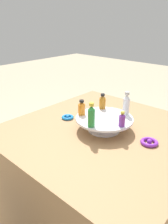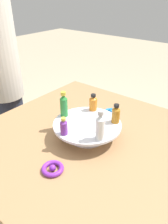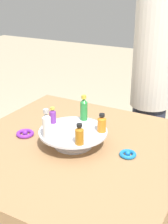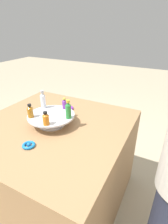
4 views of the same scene
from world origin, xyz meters
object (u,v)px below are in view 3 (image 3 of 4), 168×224
Objects in this scene: bottle_clear at (47,125)px; ribbon_bow_purple at (25,134)px; bottle_amber at (79,135)px; bottle_green at (84,109)px; ribbon_bow_blue at (128,154)px; person_figure at (151,86)px; bottle_purple at (53,116)px; display_stand at (73,135)px; bottle_orange at (102,123)px.

bottle_clear reaches higher than ribbon_bow_purple.
bottle_green is (0.24, 0.11, 0.02)m from bottle_amber.
ribbon_bow_purple is (-0.07, 0.56, 0.00)m from ribbon_bow_blue.
person_figure is at bearing -10.09° from bottle_clear.
ribbon_bow_purple is (-0.06, 0.14, -0.11)m from bottle_purple.
bottle_amber is at bearing -137.36° from display_stand.
display_stand is 0.16m from bottle_purple.
ribbon_bow_purple is 0.06× the size of person_figure.
bottle_amber is at bearing -83.36° from bottle_clear.
bottle_green reaches higher than ribbon_bow_purple.
ribbon_bow_purple is at bearing 67.09° from bottle_clear.
bottle_purple is 0.43m from ribbon_bow_blue.
display_stand is 0.20× the size of person_figure.
bottle_purple reaches higher than ribbon_bow_blue.
bottle_green is at bearing -11.36° from bottle_clear.
bottle_clear is 1.52× the size of ribbon_bow_purple.
bottle_amber is 1.00m from person_figure.
bottle_amber is 0.17m from bottle_clear.
bottle_purple is 0.91× the size of ribbon_bow_purple.
bottle_orange is at bearing -83.36° from bottle_purple.
bottle_orange reaches higher than ribbon_bow_purple.
ribbon_bow_blue is 0.05× the size of person_figure.
bottle_orange is at bearing -119.36° from bottle_green.
ribbon_bow_blue is at bearing -89.19° from bottle_purple.
person_figure is at bearing -9.65° from bottle_green.
ribbon_bow_purple is at bearing 96.85° from display_stand.
bottle_purple is (0.03, 0.14, 0.07)m from display_stand.
bottle_amber reaches higher than display_stand.
display_stand is at bearing 96.85° from ribbon_bow_blue.
bottle_green is at bearing -56.65° from ribbon_bow_purple.
bottle_green is 0.95× the size of bottle_clear.
person_figure is (1.00, -0.02, -0.06)m from bottle_amber.
bottle_amber is 1.24× the size of ribbon_bow_blue.
bottle_amber is 1.16× the size of bottle_purple.
ribbon_bow_blue is at bearing -83.15° from display_stand.
display_stand is at bearing -29.36° from bottle_clear.
display_stand is at bearing -173.36° from bottle_green.
display_stand is 3.42× the size of bottle_amber.
bottle_green is 0.77m from person_figure.
display_stand is 4.24× the size of ribbon_bow_blue.
person_figure reaches higher than bottle_clear.
display_stand is 0.16m from bottle_orange.
ribbon_bow_blue is at bearing -53.37° from bottle_amber.
ribbon_bow_blue is (0.14, -0.18, -0.12)m from bottle_amber.
bottle_purple is at bearing 90.81° from ribbon_bow_blue.
bottle_clear is 1.79× the size of ribbon_bow_blue.
bottle_orange is 0.17m from bottle_green.
ribbon_bow_purple is at bearing 79.44° from bottle_amber.
bottle_green is 1.59× the size of bottle_purple.
ribbon_bow_purple is at bearing 96.85° from ribbon_bow_blue.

